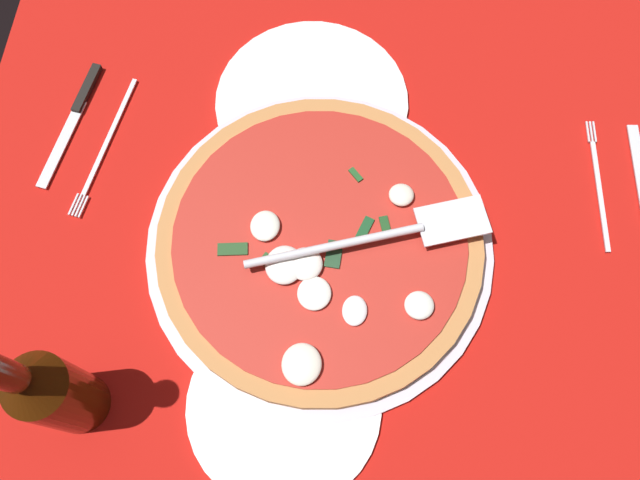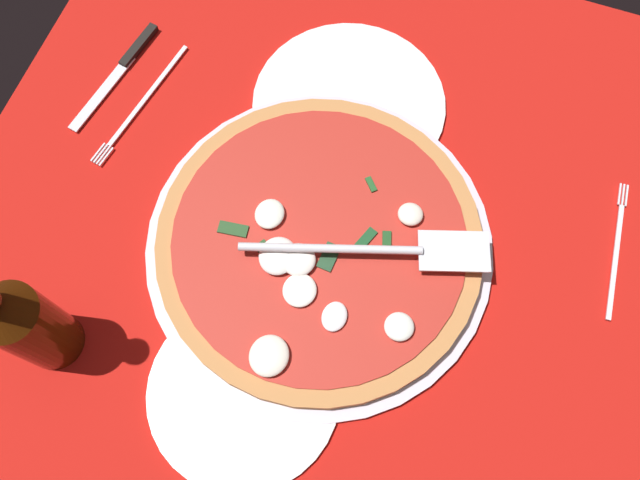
{
  "view_description": "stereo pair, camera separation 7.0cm",
  "coord_description": "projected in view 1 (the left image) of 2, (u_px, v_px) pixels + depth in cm",
  "views": [
    {
      "loc": [
        28.2,
        0.98,
        78.15
      ],
      "look_at": [
        -0.26,
        -1.82,
        2.28
      ],
      "focal_mm": 37.9,
      "sensor_mm": 36.0,
      "label": 1
    },
    {
      "loc": [
        26.67,
        7.78,
        78.15
      ],
      "look_at": [
        -0.26,
        -1.82,
        2.28
      ],
      "focal_mm": 37.9,
      "sensor_mm": 36.0,
      "label": 2
    }
  ],
  "objects": [
    {
      "name": "checker_pattern",
      "position": [
        335.0,
        250.0,
        0.83
      ],
      "size": [
        95.92,
        95.92,
        0.1
      ],
      "color": "silver",
      "rests_on": "ground_plane"
    },
    {
      "name": "beer_bottle",
      "position": [
        50.0,
        392.0,
        0.67
      ],
      "size": [
        6.67,
        6.67,
        25.58
      ],
      "color": "#3F1B05",
      "rests_on": "ground_plane"
    },
    {
      "name": "pizza_pan",
      "position": [
        320.0,
        245.0,
        0.83
      ],
      "size": [
        42.22,
        42.22,
        1.18
      ],
      "primitive_type": "cylinder",
      "color": "silver",
      "rests_on": "ground_plane"
    },
    {
      "name": "dinner_plate_right",
      "position": [
        284.0,
        406.0,
        0.76
      ],
      "size": [
        21.93,
        21.93,
        1.0
      ],
      "primitive_type": "cylinder",
      "color": "white",
      "rests_on": "ground_plane"
    },
    {
      "name": "ground_plane",
      "position": [
        334.0,
        251.0,
        0.83
      ],
      "size": [
        95.92,
        95.92,
        0.8
      ],
      "primitive_type": "cube",
      "color": "#B6150F"
    },
    {
      "name": "pizza",
      "position": [
        320.0,
        242.0,
        0.81
      ],
      "size": [
        39.3,
        39.3,
        3.22
      ],
      "color": "#BD7A42",
      "rests_on": "pizza_pan"
    },
    {
      "name": "dinner_plate_left",
      "position": [
        312.0,
        102.0,
        0.9
      ],
      "size": [
        25.59,
        25.59,
        1.0
      ],
      "primitive_type": "cylinder",
      "color": "white",
      "rests_on": "ground_plane"
    },
    {
      "name": "place_setting_near",
      "position": [
        90.0,
        130.0,
        0.88
      ],
      "size": [
        22.18,
        15.22,
        1.4
      ],
      "rotation": [
        0.0,
        0.0,
        -0.18
      ],
      "color": "white",
      "rests_on": "ground_plane"
    },
    {
      "name": "place_setting_far",
      "position": [
        622.0,
        198.0,
        0.85
      ],
      "size": [
        20.42,
        13.75,
        1.4
      ],
      "rotation": [
        0.0,
        0.0,
        3.22
      ],
      "color": "white",
      "rests_on": "ground_plane"
    },
    {
      "name": "pizza_server",
      "position": [
        376.0,
        236.0,
        0.78
      ],
      "size": [
        12.11,
        28.96,
        1.0
      ],
      "rotation": [
        0.0,
        0.0,
        1.89
      ],
      "color": "silver",
      "rests_on": "pizza"
    }
  ]
}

